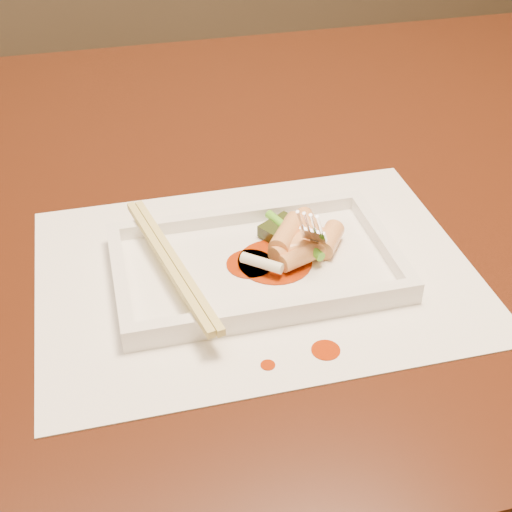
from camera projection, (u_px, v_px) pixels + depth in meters
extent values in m
cube|color=black|center=(168.00, 205.00, 0.79)|extent=(1.40, 0.90, 0.04)
cylinder|color=black|center=(462.00, 226.00, 1.43)|extent=(0.07, 0.07, 0.71)
cube|color=white|center=(256.00, 272.00, 0.66)|extent=(0.40, 0.30, 0.00)
cylinder|color=#982704|center=(326.00, 350.00, 0.58)|extent=(0.02, 0.02, 0.00)
cylinder|color=#982704|center=(268.00, 365.00, 0.57)|extent=(0.01, 0.01, 0.00)
cube|color=white|center=(256.00, 268.00, 0.66)|extent=(0.26, 0.16, 0.01)
cube|color=white|center=(238.00, 215.00, 0.71)|extent=(0.26, 0.01, 0.01)
cube|color=white|center=(277.00, 310.00, 0.60)|extent=(0.26, 0.01, 0.01)
cube|color=white|center=(120.00, 279.00, 0.63)|extent=(0.01, 0.14, 0.01)
cube|color=white|center=(382.00, 240.00, 0.68)|extent=(0.01, 0.14, 0.01)
cube|color=black|center=(281.00, 229.00, 0.69)|extent=(0.05, 0.04, 0.01)
cylinder|color=#EAEACC|center=(262.00, 263.00, 0.64)|extent=(0.04, 0.03, 0.01)
cylinder|color=#449F19|center=(294.00, 235.00, 0.67)|extent=(0.04, 0.08, 0.01)
cube|color=#CEBE67|center=(166.00, 262.00, 0.63)|extent=(0.05, 0.21, 0.01)
cube|color=#CEBE67|center=(175.00, 261.00, 0.63)|extent=(0.05, 0.21, 0.01)
cylinder|color=#982704|center=(250.00, 264.00, 0.66)|extent=(0.04, 0.04, 0.00)
cylinder|color=#982704|center=(275.00, 261.00, 0.66)|extent=(0.07, 0.07, 0.00)
cylinder|color=#E7B26C|center=(303.00, 255.00, 0.65)|extent=(0.05, 0.03, 0.02)
cylinder|color=#E7B26C|center=(329.00, 239.00, 0.67)|extent=(0.04, 0.04, 0.02)
cylinder|color=#E7B26C|center=(287.00, 234.00, 0.67)|extent=(0.05, 0.05, 0.02)
cylinder|color=#E7B26C|center=(293.00, 246.00, 0.66)|extent=(0.05, 0.04, 0.02)
cylinder|color=#E7B26C|center=(306.00, 229.00, 0.69)|extent=(0.04, 0.05, 0.02)
cylinder|color=#E7B26C|center=(309.00, 227.00, 0.68)|extent=(0.02, 0.05, 0.02)
cylinder|color=#E7B26C|center=(303.00, 249.00, 0.66)|extent=(0.04, 0.02, 0.02)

